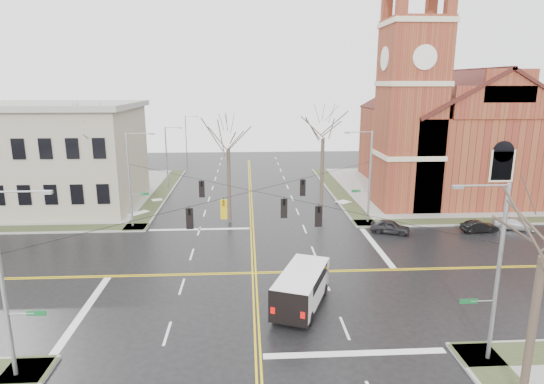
{
  "coord_description": "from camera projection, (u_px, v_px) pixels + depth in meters",
  "views": [
    {
      "loc": [
        -0.47,
        -31.03,
        13.6
      ],
      "look_at": [
        1.66,
        6.0,
        4.65
      ],
      "focal_mm": 30.0,
      "sensor_mm": 36.0,
      "label": 1
    }
  ],
  "objects": [
    {
      "name": "streetlight_north_b",
      "position": [
        187.0,
        137.0,
        78.28
      ],
      "size": [
        2.3,
        0.2,
        8.0
      ],
      "color": "gray",
      "rests_on": "ground"
    },
    {
      "name": "parked_car_b",
      "position": [
        479.0,
        227.0,
        42.32
      ],
      "size": [
        3.33,
        1.38,
        1.07
      ],
      "primitive_type": "imported",
      "rotation": [
        0.0,
        0.0,
        1.65
      ],
      "color": "black",
      "rests_on": "ground"
    },
    {
      "name": "parked_car_a",
      "position": [
        390.0,
        227.0,
        42.03
      ],
      "size": [
        3.84,
        2.75,
        1.21
      ],
      "primitive_type": "imported",
      "rotation": [
        0.0,
        0.0,
        1.15
      ],
      "color": "black",
      "rests_on": "ground"
    },
    {
      "name": "sidewalks",
      "position": [
        254.0,
        272.0,
        33.31
      ],
      "size": [
        80.0,
        80.0,
        0.17
      ],
      "color": "gray",
      "rests_on": "ground"
    },
    {
      "name": "road_markings",
      "position": [
        254.0,
        273.0,
        33.33
      ],
      "size": [
        100.0,
        100.0,
        0.01
      ],
      "color": "gold",
      "rests_on": "ground"
    },
    {
      "name": "cargo_van",
      "position": [
        302.0,
        285.0,
        28.25
      ],
      "size": [
        4.37,
        6.4,
        2.28
      ],
      "rotation": [
        0.0,
        0.0,
        -0.38
      ],
      "color": "white",
      "rests_on": "ground"
    },
    {
      "name": "ground",
      "position": [
        254.0,
        273.0,
        33.33
      ],
      "size": [
        120.0,
        120.0,
        0.0
      ],
      "primitive_type": "plane",
      "color": "black",
      "rests_on": "ground"
    },
    {
      "name": "tree_se",
      "position": [
        544.0,
        247.0,
        18.35
      ],
      "size": [
        4.0,
        4.0,
        9.84
      ],
      "color": "#3D3027",
      "rests_on": "ground"
    },
    {
      "name": "parked_car_c",
      "position": [
        514.0,
        224.0,
        43.2
      ],
      "size": [
        4.0,
        2.89,
        1.08
      ],
      "primitive_type": "imported",
      "rotation": [
        0.0,
        0.0,
        1.15
      ],
      "color": "#BABABD",
      "rests_on": "ground"
    },
    {
      "name": "signal_pole_sw",
      "position": [
        6.0,
        281.0,
        20.38
      ],
      "size": [
        2.75,
        0.22,
        9.0
      ],
      "color": "gray",
      "rests_on": "ground"
    },
    {
      "name": "signal_pole_ne",
      "position": [
        368.0,
        174.0,
        43.96
      ],
      "size": [
        2.75,
        0.22,
        9.0
      ],
      "color": "gray",
      "rests_on": "ground"
    },
    {
      "name": "traffic_signals",
      "position": [
        254.0,
        204.0,
        31.41
      ],
      "size": [
        8.21,
        8.26,
        1.3
      ],
      "color": "black",
      "rests_on": "ground"
    },
    {
      "name": "civic_building_a",
      "position": [
        52.0,
        158.0,
        50.23
      ],
      "size": [
        18.0,
        14.0,
        11.0
      ],
      "primitive_type": "cube",
      "color": "gray",
      "rests_on": "ground"
    },
    {
      "name": "tree_ne",
      "position": [
        323.0,
        133.0,
        45.07
      ],
      "size": [
        4.0,
        4.0,
        12.04
      ],
      "color": "#3D3027",
      "rests_on": "ground"
    },
    {
      "name": "tree_nw_near",
      "position": [
        228.0,
        144.0,
        43.72
      ],
      "size": [
        4.0,
        4.0,
        10.86
      ],
      "color": "#3D3027",
      "rests_on": "ground"
    },
    {
      "name": "signal_pole_nw",
      "position": [
        131.0,
        177.0,
        42.7
      ],
      "size": [
        2.75,
        0.22,
        9.0
      ],
      "color": "gray",
      "rests_on": "ground"
    },
    {
      "name": "streetlight_north_a",
      "position": [
        168.0,
        155.0,
        58.87
      ],
      "size": [
        2.3,
        0.2,
        8.0
      ],
      "color": "gray",
      "rests_on": "ground"
    },
    {
      "name": "span_wires",
      "position": [
        253.0,
        191.0,
        31.88
      ],
      "size": [
        23.02,
        23.02,
        0.03
      ],
      "color": "black",
      "rests_on": "ground"
    },
    {
      "name": "church",
      "position": [
        448.0,
        125.0,
        56.79
      ],
      "size": [
        24.28,
        27.48,
        27.5
      ],
      "color": "maroon",
      "rests_on": "ground"
    },
    {
      "name": "signal_pole_se",
      "position": [
        495.0,
        269.0,
        21.64
      ],
      "size": [
        2.75,
        0.22,
        9.0
      ],
      "color": "gray",
      "rests_on": "ground"
    },
    {
      "name": "tree_nw_far",
      "position": [
        91.0,
        133.0,
        43.75
      ],
      "size": [
        4.0,
        4.0,
        12.27
      ],
      "color": "#3D3027",
      "rests_on": "ground"
    }
  ]
}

